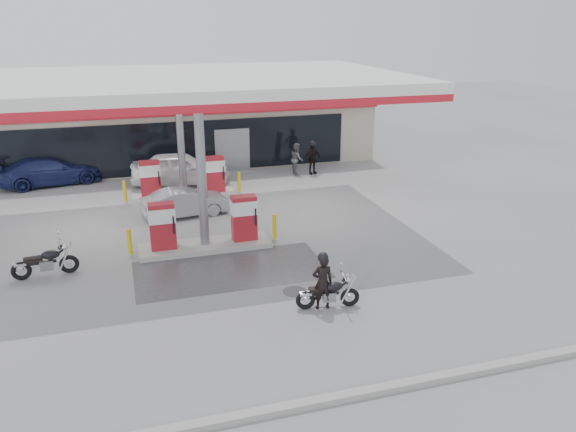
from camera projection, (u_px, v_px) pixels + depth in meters
The scene contains 17 objects.
ground at pixel (215, 272), 17.69m from camera, with size 90.00×90.00×0.00m, color gray.
wet_patch at pixel (231, 270), 17.82m from camera, with size 6.00×3.00×0.00m, color #4C4C4F.
drain_cover at pixel (295, 291), 16.43m from camera, with size 0.70×0.70×0.01m, color #38383A.
kerb at pixel (275, 411), 11.35m from camera, with size 28.00×0.25×0.15m, color gray.
store_building at pixel (165, 122), 31.38m from camera, with size 22.00×8.22×4.00m.
canopy at pixel (185, 84), 20.43m from camera, with size 16.00×10.02×5.51m.
pump_island_near at pixel (204, 229), 19.25m from camera, with size 5.14×1.30×1.78m.
pump_island_far at pixel (183, 183), 24.66m from camera, with size 5.14×1.30×1.78m.
main_motorcycle at pixel (329, 294), 15.40m from camera, with size 1.79×0.70×0.92m.
biker_main at pixel (322, 282), 15.24m from camera, with size 0.57×0.38×1.57m, color black.
parked_motorcycle at pixel (46, 263), 17.26m from camera, with size 1.98×0.76×1.01m.
sedan_white at pixel (180, 169), 26.66m from camera, with size 1.84×4.58×1.56m, color white.
attendant at pixel (297, 159), 28.41m from camera, with size 0.78×0.60×1.60m, color #59595E.
hatchback_silver at pixel (185, 202), 22.49m from camera, with size 1.20×3.45×1.14m, color gray.
parked_car_left at pixel (51, 170), 26.70m from camera, with size 1.91×4.70×1.36m, color navy.
parked_car_right at pixel (252, 150), 31.35m from camera, with size 1.89×4.09×1.14m, color #141D42.
biker_walking at pixel (312, 158), 28.46m from camera, with size 0.94×0.39×1.61m, color black.
Camera 1 is at (-2.45, -16.04, 7.60)m, focal length 35.00 mm.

